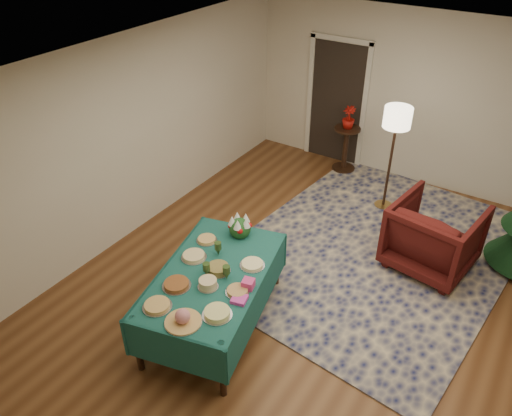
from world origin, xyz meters
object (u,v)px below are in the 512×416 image
Objects in this scene: armchair at (435,233)px; side_table at (345,150)px; potted_plant at (348,122)px; gift_box at (248,284)px; floor_lamp at (397,124)px; buffet_table at (213,283)px.

side_table is (-1.99, 1.77, -0.13)m from armchair.
armchair reaches higher than potted_plant.
armchair is at bearing 61.00° from gift_box.
armchair is 2.72× the size of potted_plant.
floor_lamp is 1.59m from side_table.
armchair is at bearing 53.44° from buffet_table.
floor_lamp is at bearing -36.40° from potted_plant.
side_table is at bearing 143.60° from floor_lamp.
gift_box is 0.11× the size of armchair.
armchair is 0.63× the size of floor_lamp.
floor_lamp reaches higher than buffet_table.
floor_lamp is (0.72, 3.34, 0.78)m from buffet_table.
armchair is at bearing -41.62° from side_table.
floor_lamp is (-0.99, 1.03, 0.85)m from armchair.
side_table reaches higher than buffet_table.
gift_box is 3.38m from floor_lamp.
armchair is at bearing -41.62° from potted_plant.
potted_plant is (-0.00, 0.00, 0.50)m from side_table.
buffet_table is at bearing -86.02° from potted_plant.
armchair is 2.67m from side_table.
floor_lamp reaches higher than gift_box.
floor_lamp is at bearing 77.84° from buffet_table.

